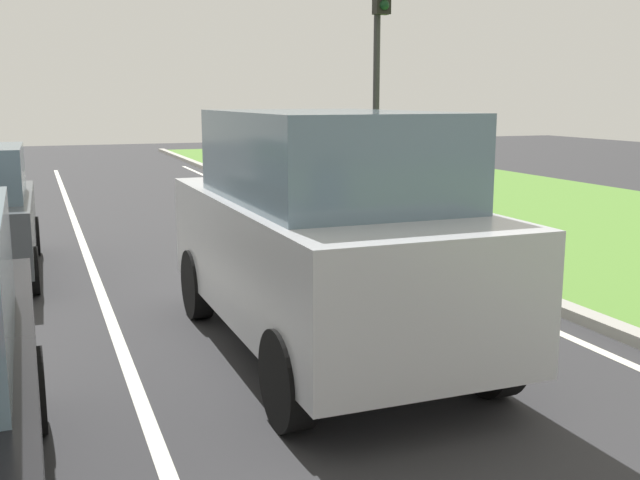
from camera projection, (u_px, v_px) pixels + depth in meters
name	position (u px, v px, depth m)	size (l,w,h in m)	color
ground_plane	(144.00, 267.00, 10.79)	(60.00, 60.00, 0.00)	#2D2D30
lane_line_center	(93.00, 271.00, 10.55)	(0.12, 32.00, 0.01)	silver
lane_line_right_edge	(371.00, 250.00, 12.05)	(0.12, 32.00, 0.01)	silver
grass_verge_right	(615.00, 229.00, 13.76)	(9.00, 48.00, 0.06)	#548433
curb_right	(399.00, 244.00, 12.22)	(0.24, 48.00, 0.12)	#9E9B93
car_suv_ahead	(324.00, 232.00, 7.00)	(2.00, 4.52, 2.28)	#B7BABF
traffic_light_near_right	(379.00, 43.00, 15.50)	(0.32, 0.50, 5.18)	#2D2D2D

